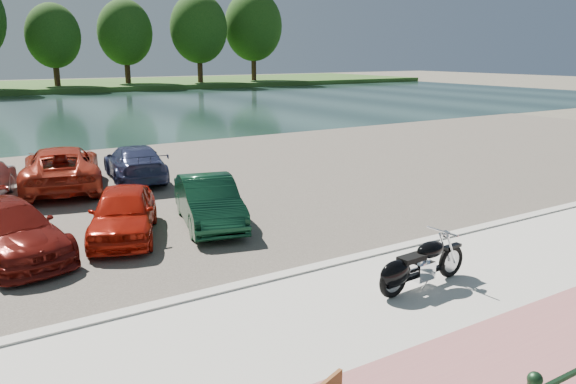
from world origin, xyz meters
The scene contains 13 objects.
ground centered at (0.00, 0.00, 0.00)m, with size 200.00×200.00×0.00m, color #595447.
promenade centered at (0.00, -1.00, 0.05)m, with size 60.00×6.00×0.10m, color #BBB9B0.
pink_path centered at (0.00, -2.50, 0.10)m, with size 60.00×2.00×0.01m, color #98565B.
kerb centered at (0.00, 2.00, 0.07)m, with size 60.00×0.30×0.14m, color #BBB9B0.
parking_lot centered at (0.00, 11.00, 0.02)m, with size 60.00×18.00×0.04m, color #474139.
river centered at (0.00, 40.00, 0.00)m, with size 120.00×40.00×0.00m, color #1A2F2C.
far_trees centered at (4.36, 65.79, 7.49)m, with size 70.25×10.68×12.52m.
motorcycle centered at (0.34, 0.08, 0.56)m, with size 2.33×0.75×1.05m.
car_3 centered at (-5.98, 6.30, 0.66)m, with size 1.74×4.29×1.24m, color #63130E.
car_4 centered at (-3.38, 6.33, 0.67)m, with size 1.49×3.71×1.27m, color #B21A0B.
car_5 centered at (-1.16, 6.18, 0.68)m, with size 1.35×3.88×1.28m, color #0E3621.
car_10 centered at (-3.66, 12.52, 0.76)m, with size 2.40×5.20×1.44m, color #AD301C.
car_11 centered at (-1.17, 12.55, 0.68)m, with size 1.78×4.38×1.27m, color navy.
Camera 1 is at (-7.00, -7.08, 4.50)m, focal length 35.00 mm.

